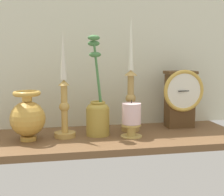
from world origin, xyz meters
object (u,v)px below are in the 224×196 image
brass_vase_jar (98,112)px  mantel_clock (181,97)px  pillar_candle_front (131,118)px  brass_vase_bulbous (28,117)px  candlestick_tall_center (131,92)px  candlestick_tall_left (64,100)px

brass_vase_jar → mantel_clock: bearing=10.1°
brass_vase_jar → pillar_candle_front: bearing=-21.3°
brass_vase_bulbous → brass_vase_jar: (24.87, 2.60, 0.30)cm
candlestick_tall_center → pillar_candle_front: 12.58cm
candlestick_tall_center → candlestick_tall_left: bearing=-168.9°
brass_vase_bulbous → candlestick_tall_center: bearing=10.4°
mantel_clock → pillar_candle_front: 26.38cm
candlestick_tall_center → brass_vase_bulbous: (-38.56, -7.10, -7.05)cm
pillar_candle_front → brass_vase_bulbous: bearing=176.9°
candlestick_tall_left → brass_vase_bulbous: candlestick_tall_left is taller
mantel_clock → brass_vase_bulbous: mantel_clock is taller
mantel_clock → brass_vase_jar: brass_vase_jar is taller
candlestick_tall_left → pillar_candle_front: (23.83, -4.01, -6.52)cm
candlestick_tall_left → brass_vase_jar: bearing=2.6°
brass_vase_jar → candlestick_tall_left: bearing=-177.4°
mantel_clock → candlestick_tall_center: size_ratio=0.54×
candlestick_tall_center → brass_vase_bulbous: 39.84cm
mantel_clock → candlestick_tall_left: candlestick_tall_left is taller
brass_vase_bulbous → brass_vase_jar: bearing=6.0°
mantel_clock → brass_vase_bulbous: 60.78cm
candlestick_tall_left → brass_vase_jar: 13.04cm
candlestick_tall_left → brass_vase_jar: candlestick_tall_left is taller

